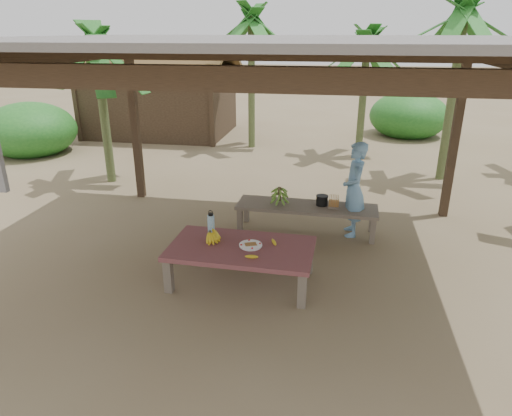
% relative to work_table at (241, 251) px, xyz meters
% --- Properties ---
extents(ground, '(80.00, 80.00, 0.00)m').
position_rel_work_table_xyz_m(ground, '(0.21, 0.54, -0.43)').
color(ground, brown).
rests_on(ground, ground).
extents(pavilion, '(6.60, 5.60, 2.95)m').
position_rel_work_table_xyz_m(pavilion, '(0.20, 0.53, 2.34)').
color(pavilion, black).
rests_on(pavilion, ground).
extents(work_table, '(1.83, 1.05, 0.50)m').
position_rel_work_table_xyz_m(work_table, '(0.00, 0.00, 0.00)').
color(work_table, brown).
rests_on(work_table, ground).
extents(bench, '(2.22, 0.66, 0.45)m').
position_rel_work_table_xyz_m(bench, '(0.69, 1.71, -0.04)').
color(bench, brown).
rests_on(bench, ground).
extents(ripe_banana_bunch, '(0.30, 0.28, 0.16)m').
position_rel_work_table_xyz_m(ripe_banana_bunch, '(-0.43, 0.09, 0.14)').
color(ripe_banana_bunch, yellow).
rests_on(ripe_banana_bunch, work_table).
extents(plate, '(0.29, 0.29, 0.04)m').
position_rel_work_table_xyz_m(plate, '(0.12, 0.02, 0.08)').
color(plate, white).
rests_on(plate, work_table).
extents(loose_banana_front, '(0.17, 0.09, 0.04)m').
position_rel_work_table_xyz_m(loose_banana_front, '(0.19, -0.29, 0.09)').
color(loose_banana_front, yellow).
rests_on(loose_banana_front, work_table).
extents(loose_banana_side, '(0.10, 0.15, 0.04)m').
position_rel_work_table_xyz_m(loose_banana_side, '(0.39, 0.15, 0.09)').
color(loose_banana_side, yellow).
rests_on(loose_banana_side, work_table).
extents(water_flask, '(0.09, 0.09, 0.34)m').
position_rel_work_table_xyz_m(water_flask, '(-0.47, 0.30, 0.21)').
color(water_flask, '#419DCB').
rests_on(water_flask, work_table).
extents(green_banana_stalk, '(0.26, 0.26, 0.29)m').
position_rel_work_table_xyz_m(green_banana_stalk, '(0.26, 1.73, 0.16)').
color(green_banana_stalk, '#598C2D').
rests_on(green_banana_stalk, bench).
extents(cooking_pot, '(0.18, 0.18, 0.15)m').
position_rel_work_table_xyz_m(cooking_pot, '(0.93, 1.77, 0.09)').
color(cooking_pot, black).
rests_on(cooking_pot, bench).
extents(skewer_rack, '(0.18, 0.09, 0.24)m').
position_rel_work_table_xyz_m(skewer_rack, '(1.11, 1.65, 0.14)').
color(skewer_rack, '#A57F47').
rests_on(skewer_rack, bench).
extents(woman, '(0.41, 0.58, 1.49)m').
position_rel_work_table_xyz_m(woman, '(1.40, 1.76, 0.31)').
color(woman, '#699AC6').
rests_on(woman, ground).
extents(hut, '(4.40, 3.43, 2.85)m').
position_rel_work_table_xyz_m(hut, '(-4.29, 8.54, 0.67)').
color(hut, black).
rests_on(hut, ground).
extents(banana_plant_ne, '(1.80, 1.80, 3.63)m').
position_rel_work_table_xyz_m(banana_plant_ne, '(3.37, 5.07, 2.69)').
color(banana_plant_ne, '#596638').
rests_on(banana_plant_ne, ground).
extents(banana_plant_n, '(1.80, 1.80, 3.03)m').
position_rel_work_table_xyz_m(banana_plant_n, '(1.67, 6.77, 2.11)').
color(banana_plant_n, '#596638').
rests_on(banana_plant_n, ground).
extents(banana_plant_nw, '(1.80, 1.80, 3.57)m').
position_rel_work_table_xyz_m(banana_plant_nw, '(-1.23, 7.22, 2.63)').
color(banana_plant_nw, '#596638').
rests_on(banana_plant_nw, ground).
extents(banana_plant_w, '(1.80, 1.80, 2.99)m').
position_rel_work_table_xyz_m(banana_plant_w, '(-3.62, 3.64, 2.07)').
color(banana_plant_w, '#596638').
rests_on(banana_plant_w, ground).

